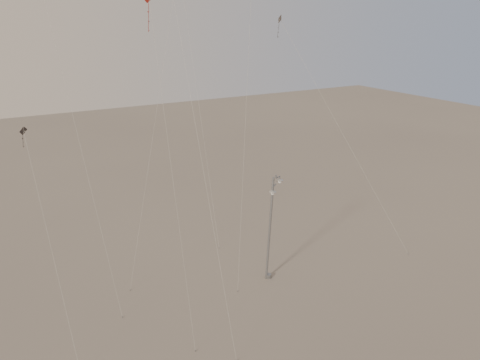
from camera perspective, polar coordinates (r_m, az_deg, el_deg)
ground at (r=33.30m, az=8.16°, el=-15.79°), size 160.00×160.00×0.00m
street_lamp at (r=34.83m, az=3.81°, el=-5.52°), size 1.48×1.05×8.29m
kite_3 at (r=25.69m, az=-9.80°, el=12.06°), size 0.87×3.50×20.46m
kite_4 at (r=41.09m, az=8.36°, el=12.82°), size 6.34×11.68×19.15m
kite_5 at (r=45.81m, az=-6.85°, el=21.00°), size 2.47×12.53×25.93m
kite_6 at (r=30.54m, az=-23.44°, el=-1.42°), size 0.64×8.20×12.71m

